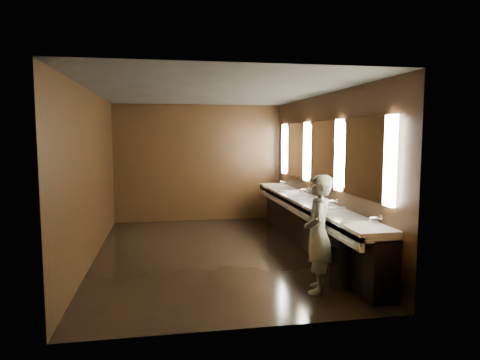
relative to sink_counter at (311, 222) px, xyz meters
name	(u,v)px	position (x,y,z in m)	size (l,w,h in m)	color
floor	(213,253)	(-1.79, 0.00, -0.50)	(6.00, 6.00, 0.00)	black
ceiling	(212,92)	(-1.79, 0.00, 2.30)	(4.00, 6.00, 0.02)	#2D2D2B
wall_back	(199,163)	(-1.79, 3.00, 0.90)	(4.00, 0.02, 2.80)	black
wall_front	(245,200)	(-1.79, -3.00, 0.90)	(4.00, 0.02, 2.80)	black
wall_left	(92,176)	(-3.79, 0.00, 0.90)	(0.02, 6.00, 2.80)	black
wall_right	(322,172)	(0.21, 0.00, 0.90)	(0.02, 6.00, 2.80)	black
sink_counter	(311,222)	(0.00, 0.00, 0.00)	(0.55, 5.40, 1.01)	black
mirror_band	(322,153)	(0.19, 0.00, 1.25)	(0.06, 5.03, 1.15)	white
person	(318,234)	(-0.63, -2.06, 0.28)	(0.57, 0.37, 1.56)	#89C1CC
trash_bin	(342,265)	(-0.22, -1.91, -0.21)	(0.37, 0.37, 0.57)	black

